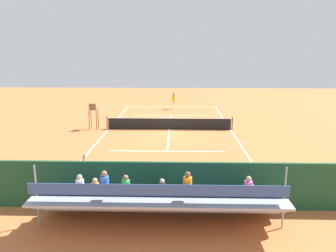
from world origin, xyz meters
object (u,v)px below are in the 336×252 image
Objects in this scene: bleacher_stand at (159,201)px; tennis_ball_near at (176,114)px; tennis_player at (174,100)px; tennis_racket at (167,109)px; courtside_bench at (202,189)px; umpire_chair at (93,113)px; tennis_ball_far at (181,110)px; line_judge at (82,175)px; equipment_bag at (158,198)px; tennis_net at (169,123)px.

bleacher_stand reaches higher than tennis_ball_near.
tennis_racket is at bearing -13.14° from tennis_player.
courtside_bench is 0.93× the size of tennis_player.
tennis_ball_near is at bearing 105.37° from tennis_racket.
courtside_bench is at bearing 95.33° from tennis_racket.
tennis_player is at bearing -123.56° from umpire_chair.
bleacher_stand is 4.70× the size of tennis_player.
umpire_chair is 11.51m from tennis_racket.
tennis_ball_far is at bearing 139.76° from tennis_racket.
courtside_bench is at bearing 177.31° from line_judge.
tennis_ball_near is at bearing -136.39° from umpire_chair.
line_judge reaches higher than tennis_racket.
tennis_ball_far is (0.67, -21.88, -0.53)m from courtside_bench.
line_judge is at bearing 78.11° from tennis_ball_far.
line_judge is at bearing -2.69° from courtside_bench.
tennis_ball_near is 19.84m from line_judge.
bleacher_stand is at bearing 111.98° from umpire_chair.
tennis_racket is at bearing -89.34° from equipment_bag.
tennis_ball_far is (-1.22, -22.01, -0.15)m from equipment_bag.
tennis_ball_near is at bearing -86.51° from courtside_bench.
tennis_ball_far is (-1.49, 1.26, 0.02)m from tennis_racket.
tennis_racket is 8.88× the size of tennis_ball_near.
tennis_ball_far is (-7.24, -8.63, -1.28)m from umpire_chair.
bleacher_stand is 5.03× the size of courtside_bench.
line_judge reaches higher than tennis_net.
tennis_racket is (0.45, -9.87, -0.49)m from tennis_net.
equipment_bag is at bearing 114.20° from umpire_chair.
umpire_chair is (6.19, -15.33, 0.37)m from bleacher_stand.
courtside_bench is 19.69m from tennis_ball_near.
tennis_net reaches higher than tennis_ball_far.
tennis_player is at bearing -90.60° from bleacher_stand.
umpire_chair reaches higher than tennis_player.
tennis_player is 3.29× the size of tennis_racket.
equipment_bag is (1.89, 0.13, -0.38)m from courtside_bench.
tennis_net is 1.14× the size of bleacher_stand.
equipment_bag is 22.04m from tennis_ball_far.
courtside_bench is at bearing -176.11° from equipment_bag.
bleacher_stand is (0.01, 15.35, 0.44)m from tennis_net.
umpire_chair is 13.28m from line_judge.
tennis_net is at bearing 83.14° from tennis_ball_far.
courtside_bench is 23.25m from tennis_racket.
tennis_net is 8.68m from tennis_ball_far.
bleacher_stand is 4.23× the size of umpire_chair.
bleacher_stand is 137.27× the size of tennis_ball_near.
tennis_net is 17.57× the size of tennis_racket.
umpire_chair is at bearing -65.80° from equipment_bag.
tennis_player is 1.00× the size of line_judge.
equipment_bag is at bearing 3.89° from courtside_bench.
umpire_chair is 15.45m from courtside_bench.
tennis_racket is 8.88× the size of tennis_ball_far.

